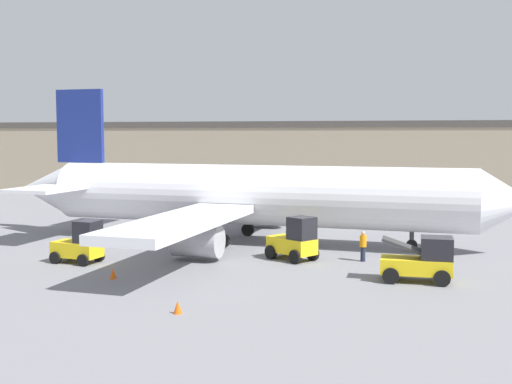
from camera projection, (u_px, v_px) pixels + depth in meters
ground_plane at (256, 243)px, 42.97m from camera, size 400.00×400.00×0.00m
terminal_building at (243, 158)px, 79.06m from camera, size 70.28×10.58×8.73m
airplane at (244, 196)px, 42.94m from camera, size 35.99×32.01×10.46m
ground_crew_worker at (363, 245)px, 36.59m from camera, size 0.38×0.38×1.74m
baggage_tug at (295, 241)px, 36.86m from camera, size 3.27×2.99×2.57m
belt_loader_truck at (422, 260)px, 31.49m from camera, size 3.44×1.93×2.25m
pushback_tug at (81, 244)px, 36.11m from camera, size 2.88×2.04×2.43m
safety_cone_near at (113, 273)px, 32.20m from camera, size 0.36×0.36×0.55m
safety_cone_far at (178, 307)px, 25.94m from camera, size 0.36×0.36×0.55m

